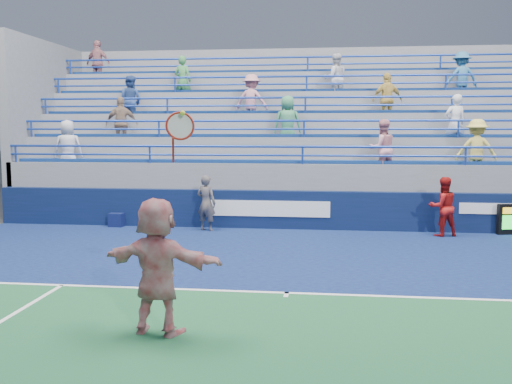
# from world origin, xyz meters

# --- Properties ---
(ground) EXTENTS (120.00, 120.00, 0.00)m
(ground) POSITION_xyz_m (0.00, 0.00, 0.00)
(ground) COLOR #333538
(sponsor_wall) EXTENTS (18.00, 0.32, 1.10)m
(sponsor_wall) POSITION_xyz_m (0.00, 6.50, 0.55)
(sponsor_wall) COLOR #091736
(sponsor_wall) RESTS_ON ground
(bleacher_stand) EXTENTS (18.00, 5.60, 6.13)m
(bleacher_stand) POSITION_xyz_m (-0.01, 10.27, 1.54)
(bleacher_stand) COLOR slate
(bleacher_stand) RESTS_ON ground
(judge_chair) EXTENTS (0.43, 0.43, 0.72)m
(judge_chair) POSITION_xyz_m (-5.39, 6.27, 0.23)
(judge_chair) COLOR #0D1542
(judge_chair) RESTS_ON ground
(tennis_player) EXTENTS (1.87, 0.93, 3.10)m
(tennis_player) POSITION_xyz_m (-1.65, -2.13, 0.97)
(tennis_player) COLOR silver
(tennis_player) RESTS_ON ground
(line_judge) EXTENTS (0.66, 0.54, 1.57)m
(line_judge) POSITION_xyz_m (-2.65, 5.91, 0.79)
(line_judge) COLOR #141C39
(line_judge) RESTS_ON ground
(ball_girl) EXTENTS (0.90, 0.78, 1.59)m
(ball_girl) POSITION_xyz_m (3.77, 5.85, 0.80)
(ball_girl) COLOR #AA1413
(ball_girl) RESTS_ON ground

